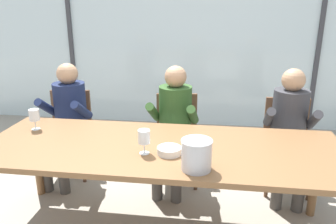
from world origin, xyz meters
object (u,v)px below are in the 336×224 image
Objects in this scene: dining_table at (162,154)px; ice_bucket_primary at (197,154)px; tasting_bowl at (169,151)px; chair_center at (286,137)px; person_navy_polo at (67,115)px; person_charcoal_jacket at (290,125)px; chair_near_curtain at (70,126)px; wine_glass_by_left_taster at (34,116)px; wine_glass_near_bucket at (144,138)px; person_olive_shirt at (174,120)px; chair_left_of_center at (177,131)px.

dining_table is 0.46m from ice_bucket_primary.
chair_center is at bearing 45.30° from tasting_bowl.
ice_bucket_primary is at bearing -44.86° from tasting_bowl.
chair_center is 2.19m from person_navy_polo.
person_charcoal_jacket is 7.03× the size of tasting_bowl.
chair_center is 5.14× the size of tasting_bowl.
wine_glass_by_left_taster reaches higher than chair_near_curtain.
dining_table is 1.32m from person_navy_polo.
chair_center is 2.33m from wine_glass_by_left_taster.
tasting_bowl is (1.15, -0.89, 0.08)m from person_navy_polo.
dining_table is 0.18m from tasting_bowl.
wine_glass_by_left_taster is (-0.02, -0.56, 0.18)m from person_navy_polo.
chair_near_curtain is at bearing -179.35° from person_charcoal_jacket.
chair_center is 0.73× the size of person_charcoal_jacket.
chair_near_curtain is 1.00× the size of chair_center.
wine_glass_near_bucket reaches higher than chair_center.
dining_table is at bearing 129.66° from ice_bucket_primary.
person_olive_shirt is 5.98× the size of ice_bucket_primary.
wine_glass_by_left_taster reaches higher than tasting_bowl.
wine_glass_by_left_taster is at bearing 161.14° from wine_glass_near_bucket.
chair_left_of_center is 1.37m from wine_glass_by_left_taster.
chair_near_curtain is (-1.13, 0.91, -0.17)m from dining_table.
person_navy_polo is at bearing -77.82° from chair_near_curtain.
person_navy_polo is 1.35m from wine_glass_near_bucket.
chair_left_of_center is (0.01, 0.92, -0.17)m from dining_table.
person_navy_polo is 1.74m from ice_bucket_primary.
dining_table is 1.43m from chair_center.
chair_near_curtain is at bearing 114.65° from person_navy_polo.
person_charcoal_jacket reaches higher than tasting_bowl.
person_olive_shirt reaches higher than tasting_bowl.
chair_near_curtain reaches higher than dining_table.
chair_center reaches higher than dining_table.
chair_near_curtain is 5.02× the size of wine_glass_by_left_taster.
person_charcoal_jacket is (2.15, -0.00, 0.00)m from person_navy_polo.
ice_bucket_primary is at bearing -50.34° from dining_table.
person_charcoal_jacket is at bearing 4.60° from person_olive_shirt.
chair_center is 0.22m from person_charcoal_jacket.
dining_table is at bearing -140.33° from person_charcoal_jacket.
chair_left_of_center is 1.32m from ice_bucket_primary.
wine_glass_by_left_taster is at bearing 159.08° from ice_bucket_primary.
ice_bucket_primary is at bearing -121.94° from person_charcoal_jacket.
ice_bucket_primary is (0.26, -1.25, 0.33)m from chair_left_of_center.
tasting_bowl is 0.20m from wine_glass_near_bucket.
wine_glass_by_left_taster is (-1.17, 0.33, 0.09)m from tasting_bowl.
wine_glass_by_left_taster is at bearing -161.36° from chair_center.
chair_center is 0.73× the size of person_olive_shirt.
person_navy_polo is 1.46m from tasting_bowl.
chair_left_of_center is 0.73× the size of person_charcoal_jacket.
chair_near_curtain is 2.23m from chair_center.
person_navy_polo is (-1.09, -0.16, 0.17)m from chair_left_of_center.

